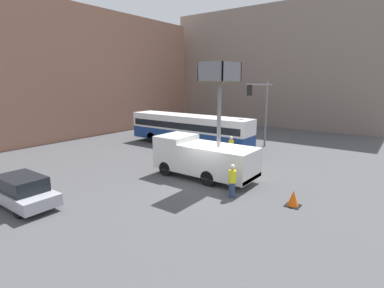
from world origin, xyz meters
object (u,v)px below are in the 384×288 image
object	(u,v)px
utility_truck	(204,155)
city_bus	(189,128)
traffic_light_pole	(260,104)
road_worker_directing	(231,148)
road_worker_near_truck	(232,181)
parked_car_curbside	(21,191)
traffic_cone_near_truck	(293,199)

from	to	relation	value
utility_truck	city_bus	size ratio (longest dim) A/B	0.57
traffic_light_pole	road_worker_directing	distance (m)	6.08
traffic_light_pole	road_worker_directing	world-z (taller)	traffic_light_pole
utility_truck	traffic_light_pole	bearing A→B (deg)	4.19
road_worker_directing	city_bus	bearing A→B (deg)	-174.40
city_bus	road_worker_near_truck	size ratio (longest dim) A/B	6.81
utility_truck	road_worker_directing	bearing A→B (deg)	8.27
utility_truck	road_worker_directing	world-z (taller)	utility_truck
road_worker_near_truck	parked_car_curbside	bearing A→B (deg)	99.17
road_worker_directing	parked_car_curbside	world-z (taller)	road_worker_directing
road_worker_directing	road_worker_near_truck	bearing A→B (deg)	-34.42
city_bus	traffic_light_pole	xyz separation A→B (m)	(3.18, -5.54, 2.28)
traffic_light_pole	road_worker_near_truck	bearing A→B (deg)	-162.22
utility_truck	parked_car_curbside	distance (m)	10.13
road_worker_directing	traffic_cone_near_truck	world-z (taller)	road_worker_directing
road_worker_near_truck	road_worker_directing	world-z (taller)	road_worker_directing
road_worker_directing	parked_car_curbside	distance (m)	14.29
road_worker_near_truck	parked_car_curbside	world-z (taller)	road_worker_near_truck
utility_truck	city_bus	distance (m)	9.30
traffic_light_pole	parked_car_curbside	xyz separation A→B (m)	(-18.95, 4.03, -3.24)
city_bus	road_worker_near_truck	distance (m)	12.81
city_bus	traffic_light_pole	size ratio (longest dim) A/B	2.05
traffic_cone_near_truck	utility_truck	bearing A→B (deg)	80.12
parked_car_curbside	road_worker_near_truck	bearing A→B (deg)	-48.00
traffic_cone_near_truck	parked_car_curbside	size ratio (longest dim) A/B	0.18
traffic_light_pole	road_worker_directing	size ratio (longest dim) A/B	3.17
parked_car_curbside	utility_truck	bearing A→B (deg)	-28.14
city_bus	road_worker_directing	xyz separation A→B (m)	(-2.07, -5.58, -0.78)
road_worker_near_truck	traffic_cone_near_truck	bearing A→B (deg)	-107.88
road_worker_near_truck	traffic_cone_near_truck	world-z (taller)	road_worker_near_truck
city_bus	road_worker_directing	bearing A→B (deg)	161.27
city_bus	road_worker_near_truck	world-z (taller)	city_bus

